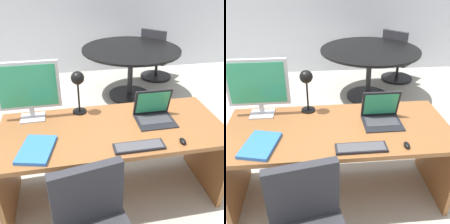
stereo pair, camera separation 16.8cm
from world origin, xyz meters
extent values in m
plane|color=#B7B2A3|center=(0.00, 1.50, 0.00)|extent=(12.00, 12.00, 0.00)
cube|color=brown|center=(0.00, 0.00, 0.71)|extent=(1.79, 0.77, 0.04)
cube|color=brown|center=(-0.87, 0.00, 0.35)|extent=(0.04, 0.68, 0.69)
cube|color=brown|center=(0.87, 0.00, 0.35)|extent=(0.04, 0.68, 0.69)
cube|color=brown|center=(0.00, 0.29, 0.38)|extent=(1.57, 0.02, 0.48)
cube|color=#B7BABF|center=(-0.63, 0.27, 0.73)|extent=(0.20, 0.16, 0.01)
cube|color=#B7BABF|center=(-0.63, 0.28, 0.78)|extent=(0.04, 0.02, 0.09)
cube|color=#B7BABF|center=(-0.63, 0.27, 1.02)|extent=(0.50, 0.04, 0.39)
cube|color=#2D9966|center=(-0.63, 0.25, 1.02)|extent=(0.45, 0.00, 0.34)
cube|color=black|center=(0.36, 0.02, 0.73)|extent=(0.31, 0.26, 0.01)
cube|color=#38383D|center=(0.36, 0.04, 0.74)|extent=(0.26, 0.14, 0.00)
cube|color=black|center=(0.36, 0.12, 0.86)|extent=(0.31, 0.07, 0.24)
cube|color=#2D9966|center=(0.36, 0.11, 0.85)|extent=(0.27, 0.05, 0.20)
cube|color=black|center=(0.13, -0.29, 0.74)|extent=(0.36, 0.11, 0.02)
cube|color=#47474C|center=(0.13, -0.29, 0.75)|extent=(0.33, 0.10, 0.00)
ellipsoid|color=black|center=(0.46, -0.30, 0.74)|extent=(0.04, 0.07, 0.03)
cylinder|color=black|center=(-0.24, 0.30, 0.73)|extent=(0.12, 0.12, 0.01)
cylinder|color=black|center=(-0.24, 0.30, 0.88)|extent=(0.02, 0.02, 0.28)
sphere|color=black|center=(-0.24, 0.27, 1.06)|extent=(0.11, 0.11, 0.11)
cube|color=blue|center=(-0.58, -0.19, 0.74)|extent=(0.28, 0.36, 0.03)
cube|color=#2D2D33|center=(-0.27, -0.61, 0.68)|extent=(0.44, 0.14, 0.41)
cylinder|color=black|center=(0.65, 1.95, 0.02)|extent=(0.65, 0.65, 0.04)
cylinder|color=black|center=(0.65, 1.95, 0.39)|extent=(0.08, 0.08, 0.70)
cylinder|color=black|center=(0.65, 1.95, 0.76)|extent=(1.45, 1.45, 0.03)
cylinder|color=black|center=(1.32, 2.63, 0.02)|extent=(0.56, 0.56, 0.04)
cylinder|color=black|center=(1.32, 2.63, 0.18)|extent=(0.05, 0.05, 0.29)
cube|color=#2D2D33|center=(1.32, 2.63, 0.37)|extent=(0.65, 0.65, 0.08)
cube|color=#2D2D33|center=(1.17, 2.47, 0.66)|extent=(0.35, 0.35, 0.50)
camera|label=1|loc=(-0.34, -1.71, 1.86)|focal=41.96mm
camera|label=2|loc=(-0.17, -1.73, 1.86)|focal=41.96mm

